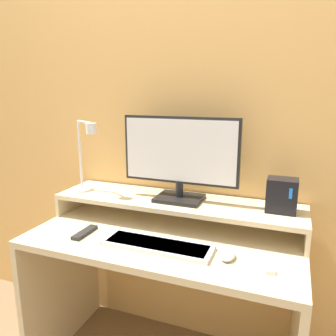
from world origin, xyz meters
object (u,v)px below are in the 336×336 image
Objects in this scene: desk_lamp at (85,160)px; remote_control at (85,232)px; keyboard at (157,245)px; monitor at (180,157)px; remote_secondary at (267,264)px; mouse at (228,255)px; router_dock at (282,195)px.

remote_control is at bearing -58.74° from desk_lamp.
keyboard is 0.35m from remote_control.
monitor is 0.55m from remote_control.
monitor is 1.52× the size of desk_lamp.
mouse is at bearing 178.91° from remote_secondary.
keyboard is (0.00, -0.28, -0.32)m from monitor.
keyboard is (-0.46, -0.29, -0.18)m from router_dock.
keyboard is 3.47× the size of remote_secondary.
router_dock is 0.32× the size of keyboard.
desk_lamp is 0.96m from router_dock.
monitor is 3.77× the size of router_dock.
remote_control is at bearing -178.97° from mouse.
mouse is (-0.17, -0.28, -0.18)m from router_dock.
router_dock reaches higher than remote_control.
keyboard is (0.49, -0.23, -0.28)m from desk_lamp.
router_dock is at bearing 57.95° from mouse.
desk_lamp reaches higher than router_dock.
keyboard is 4.98× the size of mouse.
router_dock is at bearing 19.40° from remote_control.
mouse reaches higher than keyboard.
monitor is 0.50m from mouse.
router_dock is 0.37m from mouse.
monitor is at bearing 6.18° from desk_lamp.
mouse is at bearing -122.05° from router_dock.
remote_control is at bearing 179.92° from keyboard.
keyboard is 0.43m from remote_secondary.
remote_secondary is (0.15, -0.00, -0.01)m from mouse.
desk_lamp is 0.61m from keyboard.
desk_lamp is at bearing -173.82° from monitor.
desk_lamp is 2.49× the size of router_dock.
remote_secondary is (0.92, -0.22, -0.28)m from desk_lamp.
desk_lamp reaches higher than remote_secondary.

